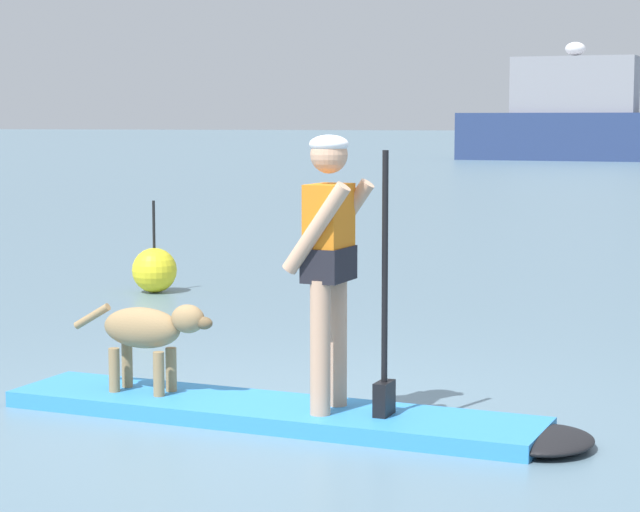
{
  "coord_description": "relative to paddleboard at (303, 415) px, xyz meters",
  "views": [
    {
      "loc": [
        2.59,
        -6.9,
        1.82
      ],
      "look_at": [
        0.0,
        1.0,
        0.9
      ],
      "focal_mm": 69.41,
      "sensor_mm": 36.0,
      "label": 1
    }
  ],
  "objects": [
    {
      "name": "marker_buoy",
      "position": [
        -3.33,
        4.87,
        0.19
      ],
      "size": [
        0.47,
        0.47,
        0.97
      ],
      "color": "yellow",
      "rests_on": "ground_plane"
    },
    {
      "name": "dog",
      "position": [
        -1.06,
        0.09,
        0.44
      ],
      "size": [
        1.01,
        0.27,
        0.58
      ],
      "color": "#997A51",
      "rests_on": "paddleboard"
    },
    {
      "name": "moored_boat_outer",
      "position": [
        -3.51,
        49.57,
        1.68
      ],
      "size": [
        12.24,
        3.42,
        5.26
      ],
      "color": "navy",
      "rests_on": "ground_plane"
    },
    {
      "name": "person_paddler",
      "position": [
        0.18,
        -0.02,
        0.99
      ],
      "size": [
        0.62,
        0.5,
        1.63
      ],
      "color": "tan",
      "rests_on": "paddleboard"
    },
    {
      "name": "paddleboard",
      "position": [
        0.0,
        0.0,
        0.0
      ],
      "size": [
        3.7,
        0.98,
        0.1
      ],
      "color": "#338CD8",
      "rests_on": "ground_plane"
    },
    {
      "name": "ground_plane",
      "position": [
        -0.23,
        0.02,
        -0.05
      ],
      "size": [
        400.0,
        400.0,
        0.0
      ],
      "primitive_type": "plane",
      "color": "slate"
    }
  ]
}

